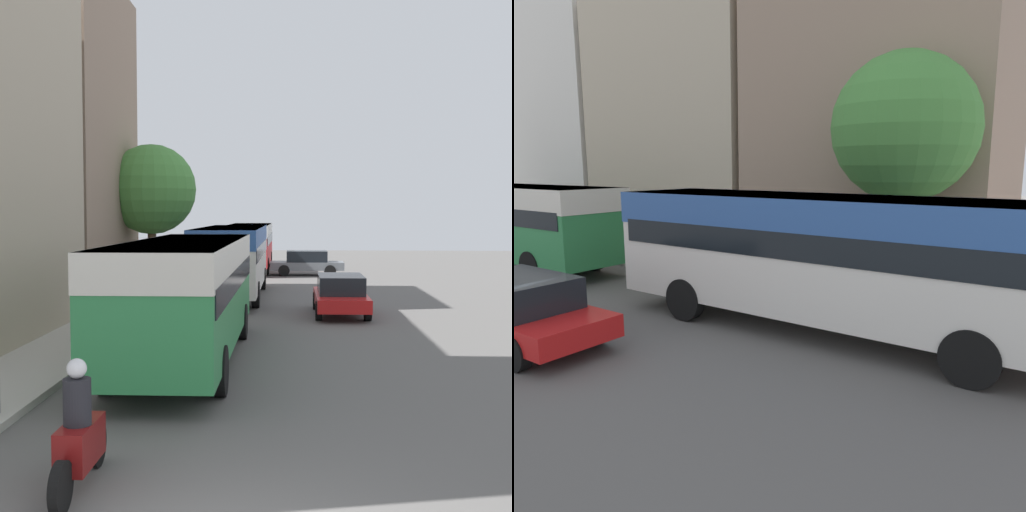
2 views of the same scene
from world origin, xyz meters
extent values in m
cube|color=silver|center=(-8.79, 4.02, 6.15)|extent=(5.19, 8.16, 12.31)
cube|color=#BCAD93|center=(-8.70, 12.53, 5.28)|extent=(5.00, 8.19, 10.57)
cube|color=gray|center=(-9.03, 20.98, 6.30)|extent=(5.66, 8.12, 12.60)
cylinder|color=black|center=(-2.91, 13.07, 0.50)|extent=(0.28, 1.00, 1.00)
cylinder|color=black|center=(-0.68, 13.07, 0.50)|extent=(0.28, 1.00, 1.00)
cube|color=silver|center=(-1.76, 22.88, 1.73)|extent=(2.48, 10.33, 2.46)
cube|color=#2D569E|center=(-1.76, 22.88, 2.59)|extent=(2.50, 10.38, 0.74)
cube|color=black|center=(-1.76, 22.88, 2.04)|extent=(2.53, 9.91, 0.54)
cylinder|color=black|center=(-2.90, 26.08, 0.50)|extent=(0.28, 1.00, 1.00)
cylinder|color=black|center=(-0.62, 26.08, 0.50)|extent=(0.28, 1.00, 1.00)
cylinder|color=black|center=(-2.90, 19.67, 0.50)|extent=(0.28, 1.00, 1.00)
cylinder|color=black|center=(-0.62, 19.67, 0.50)|extent=(0.28, 1.00, 1.00)
cube|color=red|center=(2.43, 17.99, 0.54)|extent=(1.76, 4.31, 0.45)
cube|color=black|center=(2.43, 17.99, 1.08)|extent=(1.54, 2.37, 0.63)
cylinder|color=black|center=(1.62, 19.33, 0.32)|extent=(0.22, 0.64, 0.64)
cylinder|color=black|center=(3.24, 19.33, 0.32)|extent=(0.22, 0.64, 0.64)
cylinder|color=black|center=(1.62, 16.65, 0.32)|extent=(0.22, 0.64, 0.64)
cylinder|color=#232838|center=(-5.25, 24.77, 0.57)|extent=(0.31, 0.31, 0.83)
cylinder|color=#4C6B4C|center=(-5.25, 24.77, 1.33)|extent=(0.38, 0.38, 0.69)
sphere|color=tan|center=(-5.25, 24.77, 1.78)|extent=(0.22, 0.22, 0.22)
cylinder|color=brown|center=(-5.21, 23.13, 1.64)|extent=(0.36, 0.36, 2.97)
sphere|color=#47893D|center=(-5.21, 23.13, 4.55)|extent=(3.80, 3.80, 3.80)
camera|label=1|loc=(0.71, -6.84, 3.59)|focal=50.00mm
camera|label=2|loc=(7.58, 27.77, 3.59)|focal=35.00mm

